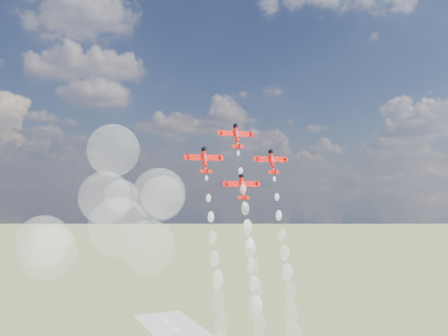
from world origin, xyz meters
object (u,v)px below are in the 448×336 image
at_px(plane_lead, 237,136).
at_px(plane_slot, 242,186).
at_px(plane_left, 205,160).
at_px(plane_right, 272,161).

height_order(plane_lead, plane_slot, plane_lead).
bearing_deg(plane_left, plane_slot, -9.60).
bearing_deg(plane_lead, plane_slot, -90.00).
relative_size(plane_lead, plane_right, 1.00).
xyz_separation_m(plane_lead, plane_slot, (0.00, -4.52, -18.15)).
bearing_deg(plane_right, plane_left, 180.00).
height_order(plane_left, plane_slot, plane_left).
distance_m(plane_lead, plane_slot, 18.71).
distance_m(plane_right, plane_slot, 16.31).
xyz_separation_m(plane_left, plane_slot, (13.36, -2.26, -9.08)).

